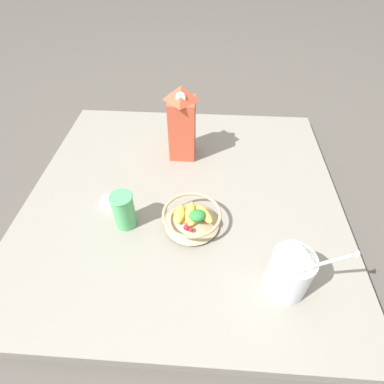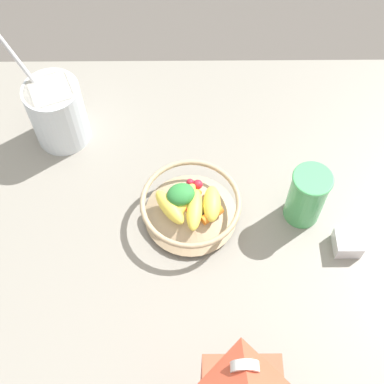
{
  "view_description": "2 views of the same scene",
  "coord_description": "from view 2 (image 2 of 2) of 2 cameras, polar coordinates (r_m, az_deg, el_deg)",
  "views": [
    {
      "loc": [
        0.08,
        -0.73,
        0.8
      ],
      "look_at": [
        0.03,
        -0.07,
        0.14
      ],
      "focal_mm": 28.0,
      "sensor_mm": 36.0,
      "label": 1
    },
    {
      "loc": [
        0.04,
        0.34,
        0.93
      ],
      "look_at": [
        0.04,
        -0.13,
        0.14
      ],
      "focal_mm": 50.0,
      "sensor_mm": 36.0,
      "label": 2
    }
  ],
  "objects": [
    {
      "name": "fruit_bowl",
      "position": [
        0.97,
        -0.15,
        -1.58
      ],
      "size": [
        0.18,
        0.18,
        0.08
      ],
      "color": "tan",
      "rests_on": "countertop"
    },
    {
      "name": "spice_jar",
      "position": [
        1.0,
        16.23,
        -5.27
      ],
      "size": [
        0.05,
        0.05,
        0.03
      ],
      "color": "silver",
      "rests_on": "countertop"
    },
    {
      "name": "drinking_cup",
      "position": [
        0.97,
        12.18,
        -0.37
      ],
      "size": [
        0.07,
        0.07,
        0.12
      ],
      "color": "#4CB266",
      "rests_on": "countertop"
    },
    {
      "name": "yogurt_tub",
      "position": [
        1.08,
        -14.25,
        8.42
      ],
      "size": [
        0.15,
        0.12,
        0.25
      ],
      "color": "silver",
      "rests_on": "countertop"
    },
    {
      "name": "countertop",
      "position": [
        0.97,
        2.2,
        -10.4
      ],
      "size": [
        1.07,
        1.07,
        0.05
      ],
      "color": "gray",
      "rests_on": "ground_plane"
    },
    {
      "name": "ground_plane",
      "position": [
        0.99,
        2.16,
        -10.89
      ],
      "size": [
        6.0,
        6.0,
        0.0
      ],
      "primitive_type": "plane",
      "color": "#4C4742"
    }
  ]
}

